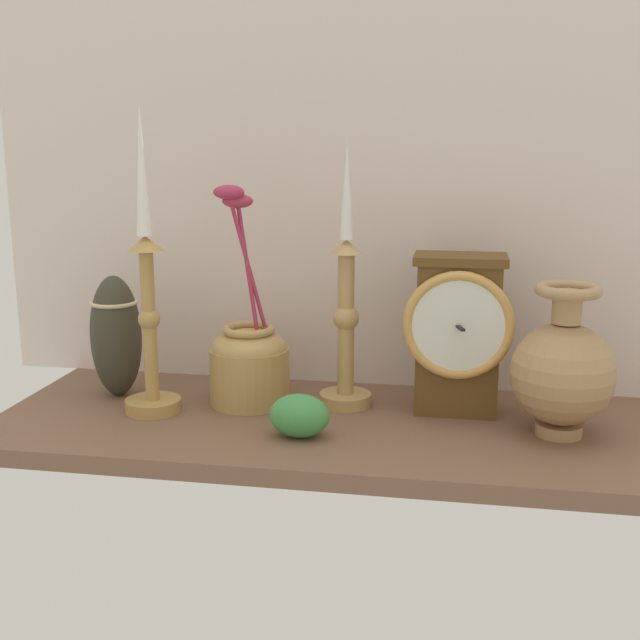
{
  "coord_description": "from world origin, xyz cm",
  "views": [
    {
      "loc": [
        12.86,
        -101.95,
        37.26
      ],
      "look_at": [
        -5.15,
        0.0,
        14.0
      ],
      "focal_mm": 44.42,
      "sensor_mm": 36.0,
      "label": 1
    }
  ],
  "objects_px": {
    "mantel_clock": "(458,332)",
    "brass_vase_jar": "(249,359)",
    "brass_vase_bulbous": "(563,370)",
    "tall_ceramic_vase": "(116,335)",
    "candlestick_tall_left": "(148,305)",
    "candlestick_tall_center": "(346,318)"
  },
  "relations": [
    {
      "from": "mantel_clock",
      "to": "brass_vase_jar",
      "type": "bearing_deg",
      "value": -177.76
    },
    {
      "from": "brass_vase_bulbous",
      "to": "tall_ceramic_vase",
      "type": "xyz_separation_m",
      "value": [
        -0.63,
        0.06,
        0.01
      ]
    },
    {
      "from": "mantel_clock",
      "to": "candlestick_tall_left",
      "type": "bearing_deg",
      "value": -170.41
    },
    {
      "from": "candlestick_tall_left",
      "to": "brass_vase_jar",
      "type": "bearing_deg",
      "value": 25.46
    },
    {
      "from": "mantel_clock",
      "to": "candlestick_tall_center",
      "type": "distance_m",
      "value": 0.16
    },
    {
      "from": "candlestick_tall_center",
      "to": "brass_vase_bulbous",
      "type": "bearing_deg",
      "value": -13.52
    },
    {
      "from": "mantel_clock",
      "to": "brass_vase_bulbous",
      "type": "xyz_separation_m",
      "value": [
        0.13,
        -0.07,
        -0.03
      ]
    },
    {
      "from": "candlestick_tall_left",
      "to": "brass_vase_jar",
      "type": "distance_m",
      "value": 0.16
    },
    {
      "from": "mantel_clock",
      "to": "candlestick_tall_center",
      "type": "relative_size",
      "value": 0.58
    },
    {
      "from": "brass_vase_bulbous",
      "to": "tall_ceramic_vase",
      "type": "height_order",
      "value": "brass_vase_bulbous"
    },
    {
      "from": "candlestick_tall_left",
      "to": "tall_ceramic_vase",
      "type": "distance_m",
      "value": 0.12
    },
    {
      "from": "mantel_clock",
      "to": "candlestick_tall_center",
      "type": "xyz_separation_m",
      "value": [
        -0.16,
        0.0,
        0.01
      ]
    },
    {
      "from": "candlestick_tall_left",
      "to": "candlestick_tall_center",
      "type": "distance_m",
      "value": 0.28
    },
    {
      "from": "mantel_clock",
      "to": "tall_ceramic_vase",
      "type": "distance_m",
      "value": 0.5
    },
    {
      "from": "tall_ceramic_vase",
      "to": "candlestick_tall_left",
      "type": "bearing_deg",
      "value": -37.88
    },
    {
      "from": "candlestick_tall_center",
      "to": "candlestick_tall_left",
      "type": "bearing_deg",
      "value": -164.34
    },
    {
      "from": "candlestick_tall_center",
      "to": "tall_ceramic_vase",
      "type": "distance_m",
      "value": 0.35
    },
    {
      "from": "candlestick_tall_center",
      "to": "tall_ceramic_vase",
      "type": "relative_size",
      "value": 2.1
    },
    {
      "from": "brass_vase_jar",
      "to": "tall_ceramic_vase",
      "type": "height_order",
      "value": "brass_vase_jar"
    },
    {
      "from": "brass_vase_bulbous",
      "to": "brass_vase_jar",
      "type": "bearing_deg",
      "value": 172.65
    },
    {
      "from": "brass_vase_jar",
      "to": "tall_ceramic_vase",
      "type": "xyz_separation_m",
      "value": [
        -0.2,
        0.0,
        0.03
      ]
    },
    {
      "from": "mantel_clock",
      "to": "brass_vase_jar",
      "type": "distance_m",
      "value": 0.3
    }
  ]
}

